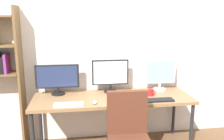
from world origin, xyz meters
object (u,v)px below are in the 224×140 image
at_px(monitor_left, 57,78).
at_px(computer_mouse, 95,102).
at_px(keyboard_right, 159,100).
at_px(keyboard_left, 69,105).
at_px(monitor_right, 160,74).
at_px(laptop_closed, 120,96).
at_px(desk, 113,101).
at_px(coffee_mug, 151,92).
at_px(monitor_center, 110,74).

distance_m(monitor_left, computer_mouse, 0.67).
bearing_deg(keyboard_right, keyboard_left, 180.00).
distance_m(monitor_left, monitor_right, 1.43).
bearing_deg(keyboard_left, computer_mouse, 2.67).
distance_m(monitor_right, laptop_closed, 0.70).
relative_size(desk, laptop_closed, 6.46).
xyz_separation_m(desk, coffee_mug, (0.51, -0.02, 0.10)).
bearing_deg(monitor_right, keyboard_left, -160.85).
height_order(monitor_center, keyboard_left, monitor_center).
bearing_deg(computer_mouse, keyboard_right, -1.03).
xyz_separation_m(monitor_left, monitor_center, (0.71, -0.00, 0.03)).
bearing_deg(coffee_mug, monitor_right, 49.55).
xyz_separation_m(monitor_right, computer_mouse, (-0.96, -0.43, -0.22)).
distance_m(desk, computer_mouse, 0.33).
height_order(keyboard_left, computer_mouse, computer_mouse).
distance_m(monitor_center, monitor_right, 0.71).
height_order(monitor_center, computer_mouse, monitor_center).
xyz_separation_m(monitor_center, laptop_closed, (0.10, -0.23, -0.24)).
distance_m(monitor_right, computer_mouse, 1.07).
relative_size(desk, keyboard_right, 5.87).
bearing_deg(monitor_right, coffee_mug, -130.45).
relative_size(monitor_right, coffee_mug, 4.18).
distance_m(desk, laptop_closed, 0.12).
relative_size(monitor_center, keyboard_left, 1.45).
relative_size(monitor_left, keyboard_left, 1.65).
distance_m(keyboard_left, coffee_mug, 1.09).
relative_size(keyboard_right, laptop_closed, 1.10).
bearing_deg(monitor_left, keyboard_left, -70.88).
bearing_deg(monitor_center, monitor_right, -0.00).
bearing_deg(coffee_mug, monitor_center, 155.27).
xyz_separation_m(desk, monitor_right, (0.71, 0.21, 0.29)).
bearing_deg(computer_mouse, coffee_mug, 14.17).
bearing_deg(laptop_closed, monitor_right, 26.71).
bearing_deg(monitor_center, keyboard_right, -38.30).
bearing_deg(laptop_closed, computer_mouse, -144.70).
distance_m(keyboard_left, laptop_closed, 0.69).
height_order(monitor_left, keyboard_left, monitor_left).
relative_size(keyboard_left, keyboard_right, 0.98).
bearing_deg(desk, laptop_closed, -12.37).
distance_m(monitor_left, coffee_mug, 1.26).
bearing_deg(laptop_closed, monitor_left, 169.85).
bearing_deg(monitor_left, desk, -16.58).
xyz_separation_m(computer_mouse, coffee_mug, (0.76, 0.19, 0.03)).
bearing_deg(keyboard_left, keyboard_right, 0.00).
height_order(keyboard_left, keyboard_right, same).
distance_m(monitor_center, laptop_closed, 0.35).
bearing_deg(monitor_left, keyboard_right, -19.16).
height_order(desk, keyboard_right, keyboard_right).
relative_size(desk, monitor_right, 4.66).
height_order(keyboard_right, computer_mouse, computer_mouse).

